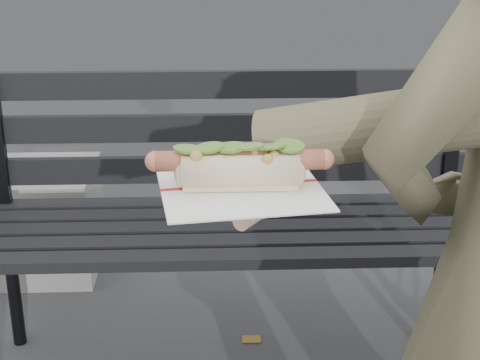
% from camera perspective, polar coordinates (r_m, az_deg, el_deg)
% --- Properties ---
extents(park_bench, '(1.50, 0.44, 0.88)m').
position_cam_1_polar(park_bench, '(2.10, -1.37, -1.64)').
color(park_bench, black).
rests_on(park_bench, ground).
extents(held_hotdog, '(0.64, 0.32, 0.20)m').
position_cam_1_polar(held_hotdog, '(0.96, 11.96, 3.56)').
color(held_hotdog, '#4D4733').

